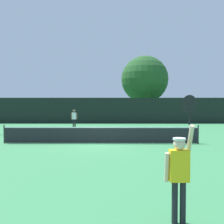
{
  "coord_description": "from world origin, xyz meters",
  "views": [
    {
      "loc": [
        0.76,
        -15.81,
        2.41
      ],
      "look_at": [
        0.61,
        4.5,
        1.66
      ],
      "focal_mm": 43.94,
      "sensor_mm": 36.0,
      "label": 1
    }
  ],
  "objects": [
    {
      "name": "player_serving",
      "position": [
        2.05,
        -10.45,
        1.13
      ],
      "size": [
        0.68,
        0.4,
        2.56
      ],
      "color": "yellow",
      "rests_on": "ground"
    },
    {
      "name": "large_tree",
      "position": [
        4.76,
        19.97,
        5.34
      ],
      "size": [
        6.09,
        6.09,
        8.4
      ],
      "color": "brown",
      "rests_on": "ground"
    },
    {
      "name": "tennis_net",
      "position": [
        0.0,
        0.0,
        0.51
      ],
      "size": [
        11.35,
        0.08,
        1.07
      ],
      "color": "#232328",
      "rests_on": "ground"
    },
    {
      "name": "perimeter_fence",
      "position": [
        0.0,
        15.07,
        1.44
      ],
      "size": [
        39.66,
        0.12,
        2.88
      ],
      "primitive_type": "cube",
      "color": "black",
      "rests_on": "ground"
    },
    {
      "name": "ground_plane",
      "position": [
        0.0,
        0.0,
        0.0
      ],
      "size": [
        120.0,
        120.0,
        0.0
      ],
      "primitive_type": "plane",
      "color": "#387F4C"
    },
    {
      "name": "parked_car_near",
      "position": [
        -8.49,
        22.87,
        0.78
      ],
      "size": [
        2.07,
        4.27,
        1.69
      ],
      "rotation": [
        0.0,
        0.0,
        -0.04
      ],
      "color": "black",
      "rests_on": "ground"
    },
    {
      "name": "tennis_ball",
      "position": [
        -0.63,
        0.34,
        0.03
      ],
      "size": [
        0.07,
        0.07,
        0.07
      ],
      "primitive_type": "sphere",
      "color": "#CCE033",
      "rests_on": "ground"
    },
    {
      "name": "player_receiving",
      "position": [
        -2.87,
        9.03,
        1.03
      ],
      "size": [
        0.57,
        0.25,
        1.67
      ],
      "rotation": [
        0.0,
        0.0,
        3.14
      ],
      "color": "white",
      "rests_on": "ground"
    }
  ]
}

